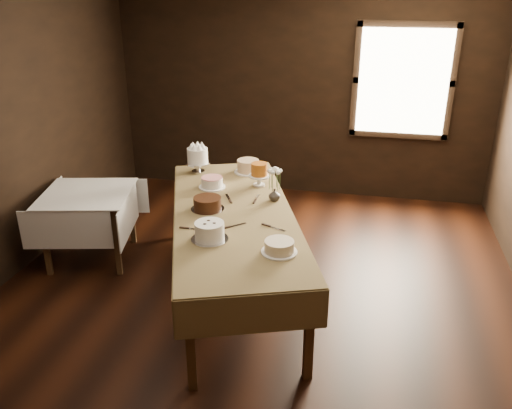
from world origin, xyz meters
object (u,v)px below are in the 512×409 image
object	(u,v)px
side_table	(87,201)
flower_vase	(274,195)
cake_lattice	(212,183)
cake_server_a	(238,225)
display_table	(234,218)
cake_server_e	(198,229)
cake_server_c	(228,197)
cake_chocolate	(207,204)
cake_cream	(279,247)
cake_server_d	(257,197)
cake_swirl	(210,232)
cake_speckled	(248,167)
cake_server_b	(278,229)
cake_meringue	(198,161)
cake_caramel	(259,176)

from	to	relation	value
side_table	flower_vase	xyz separation A→B (m)	(1.98, 0.01, 0.24)
cake_lattice	cake_server_a	bearing A→B (deg)	-59.34
display_table	cake_lattice	world-z (taller)	cake_lattice
display_table	cake_lattice	distance (m)	0.67
side_table	cake_server_e	xyz separation A→B (m)	(1.47, -0.76, 0.18)
cake_server_e	cake_server_c	bearing A→B (deg)	85.80
display_table	side_table	bearing A→B (deg)	168.56
cake_chocolate	cake_server_e	size ratio (longest dim) A/B	1.49
cake_cream	cake_server_d	size ratio (longest dim) A/B	1.23
cake_swirl	cake_cream	distance (m)	0.60
cake_server_e	flower_vase	world-z (taller)	flower_vase
cake_speckled	cake_chocolate	bearing A→B (deg)	-97.10
cake_server_a	cake_server_b	world-z (taller)	same
flower_vase	display_table	bearing A→B (deg)	-131.94
cake_server_b	cake_server_c	bearing A→B (deg)	158.46
display_table	cake_meringue	xyz separation A→B (m)	(-0.65, 0.96, 0.19)
cake_lattice	flower_vase	world-z (taller)	flower_vase
display_table	cake_server_b	size ratio (longest dim) A/B	12.17
cake_meringue	cake_speckled	world-z (taller)	cake_meringue
side_table	cake_server_c	world-z (taller)	cake_server_c
display_table	side_table	distance (m)	1.70
side_table	cake_swirl	xyz separation A→B (m)	(1.62, -0.91, 0.25)
cake_server_a	cake_server_d	world-z (taller)	same
cake_server_e	cake_lattice	bearing A→B (deg)	99.87
cake_cream	flower_vase	distance (m)	1.04
cake_swirl	cake_server_e	world-z (taller)	cake_swirl
side_table	cake_meringue	world-z (taller)	cake_meringue
cake_server_a	cake_server_c	bearing A→B (deg)	69.72
display_table	cake_chocolate	distance (m)	0.27
cake_meringue	cake_caramel	size ratio (longest dim) A/B	1.12
cake_chocolate	cake_server_a	world-z (taller)	cake_chocolate
cake_lattice	cake_chocolate	size ratio (longest dim) A/B	0.85
cake_server_e	cake_server_d	bearing A→B (deg)	67.35
cake_cream	cake_server_a	size ratio (longest dim) A/B	1.23
cake_server_c	cake_server_e	size ratio (longest dim) A/B	1.00
cake_server_c	flower_vase	xyz separation A→B (m)	(0.46, 0.01, 0.05)
cake_server_b	flower_vase	world-z (taller)	flower_vase
cake_lattice	cake_chocolate	world-z (taller)	cake_chocolate
cake_server_a	flower_vase	distance (m)	0.64
cake_chocolate	cake_swirl	distance (m)	0.61
display_table	flower_vase	bearing A→B (deg)	48.06
cake_server_c	cake_server_a	bearing A→B (deg)	176.23
cake_server_a	cake_server_b	distance (m)	0.35
display_table	cake_server_b	world-z (taller)	cake_server_b
display_table	flower_vase	world-z (taller)	flower_vase
display_table	cake_swirl	xyz separation A→B (m)	(-0.05, -0.58, 0.14)
side_table	cake_server_c	xyz separation A→B (m)	(1.52, -0.00, 0.18)
cake_server_a	cake_server_b	bearing A→B (deg)	-44.71
cake_server_c	cake_server_e	world-z (taller)	same
cake_server_d	cake_lattice	bearing A→B (deg)	73.08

